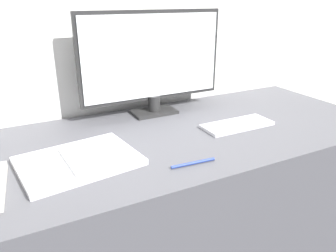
% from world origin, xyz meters
% --- Properties ---
extents(desk, '(1.59, 0.67, 0.74)m').
position_xyz_m(desk, '(0.00, 0.20, 0.37)').
color(desk, '#4C4C51').
rests_on(desk, ground_plane).
extents(monitor, '(0.60, 0.11, 0.41)m').
position_xyz_m(monitor, '(0.01, 0.44, 0.96)').
color(monitor, '#262626').
rests_on(monitor, desk).
extents(keyboard, '(0.27, 0.11, 0.01)m').
position_xyz_m(keyboard, '(0.23, 0.15, 0.74)').
color(keyboard, silver).
rests_on(keyboard, desk).
extents(laptop, '(0.36, 0.28, 0.02)m').
position_xyz_m(laptop, '(-0.37, 0.13, 0.75)').
color(laptop, silver).
rests_on(laptop, desk).
extents(ereader, '(0.13, 0.20, 0.01)m').
position_xyz_m(ereader, '(-0.35, 0.12, 0.76)').
color(ereader, white).
rests_on(ereader, laptop).
extents(pen, '(0.14, 0.02, 0.01)m').
position_xyz_m(pen, '(-0.08, -0.03, 0.74)').
color(pen, navy).
rests_on(pen, desk).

